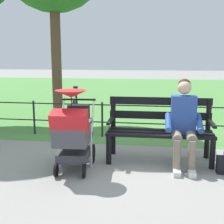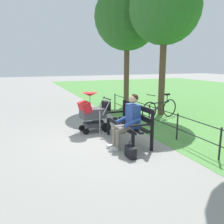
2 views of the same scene
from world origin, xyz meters
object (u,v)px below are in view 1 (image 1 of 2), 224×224
object	(u,v)px
bicycle	(75,110)
person_on_bench	(184,121)
park_bench	(160,127)
stroller	(73,129)

from	to	relation	value
bicycle	person_on_bench	bearing A→B (deg)	134.38
park_bench	bicycle	distance (m)	2.86
park_bench	stroller	xyz separation A→B (m)	(1.20, 0.64, 0.07)
bicycle	park_bench	bearing A→B (deg)	132.63
park_bench	bicycle	world-z (taller)	park_bench
park_bench	stroller	world-z (taller)	stroller
park_bench	person_on_bench	xyz separation A→B (m)	(-0.34, 0.22, 0.15)
person_on_bench	stroller	size ratio (longest dim) A/B	1.11
bicycle	stroller	bearing A→B (deg)	105.01
person_on_bench	stroller	world-z (taller)	person_on_bench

